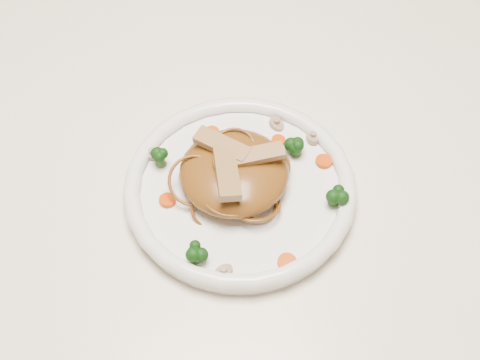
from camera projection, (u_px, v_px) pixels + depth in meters
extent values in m
cube|color=white|center=(215.00, 177.00, 0.79)|extent=(1.20, 0.80, 0.04)
cylinder|color=brown|center=(457.00, 130.00, 1.33)|extent=(0.06, 0.06, 0.71)
cylinder|color=white|center=(240.00, 191.00, 0.74)|extent=(0.30, 0.30, 0.02)
ellipsoid|color=brown|center=(234.00, 172.00, 0.73)|extent=(0.15, 0.15, 0.04)
cube|color=tan|center=(257.00, 155.00, 0.71)|extent=(0.06, 0.02, 0.01)
cube|color=tan|center=(222.00, 145.00, 0.72)|extent=(0.07, 0.06, 0.01)
cube|color=tan|center=(227.00, 172.00, 0.69)|extent=(0.03, 0.08, 0.01)
cylinder|color=#EB4308|center=(278.00, 141.00, 0.78)|extent=(0.02, 0.02, 0.00)
cylinder|color=#EB4308|center=(168.00, 200.00, 0.72)|extent=(0.03, 0.03, 0.00)
cylinder|color=#EB4308|center=(324.00, 161.00, 0.76)|extent=(0.02, 0.02, 0.00)
cylinder|color=#EB4308|center=(212.00, 133.00, 0.78)|extent=(0.03, 0.03, 0.00)
cylinder|color=#EB4308|center=(287.00, 262.00, 0.68)|extent=(0.03, 0.03, 0.00)
cylinder|color=tan|center=(224.00, 272.00, 0.67)|extent=(0.03, 0.03, 0.01)
cylinder|color=tan|center=(313.00, 137.00, 0.78)|extent=(0.03, 0.03, 0.01)
cylinder|color=tan|center=(152.00, 154.00, 0.76)|extent=(0.03, 0.03, 0.01)
cylinder|color=tan|center=(276.00, 124.00, 0.79)|extent=(0.03, 0.03, 0.01)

